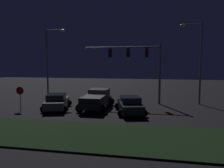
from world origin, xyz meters
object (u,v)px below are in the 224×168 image
Objects in this scene: car_sedan at (57,102)px; street_lamp_left at (51,56)px; traffic_signal_gantry at (137,58)px; stop_sign at (20,94)px; street_lamp_right at (197,54)px; car_sedan_far at (130,105)px; pickup_truck at (97,98)px.

street_lamp_left is at bearing 15.33° from car_sedan.
traffic_signal_gantry is 0.98× the size of street_lamp_left.
car_sedan is 3.44m from stop_sign.
street_lamp_right reaches higher than traffic_signal_gantry.
car_sedan is at bearing 73.10° from car_sedan_far.
street_lamp_right is (9.79, 4.14, 4.36)m from pickup_truck.
car_sedan is (-3.64, -1.16, -0.26)m from pickup_truck.
street_lamp_left is 16.62m from street_lamp_right.
traffic_signal_gantry is (3.58, 3.41, 3.90)m from pickup_truck.
pickup_truck is at bearing -157.07° from street_lamp_right.
stop_sign is (-10.21, -0.75, 0.82)m from car_sedan_far.
traffic_signal_gantry is at bearing 28.22° from stop_sign.
traffic_signal_gantry is at bearing -72.91° from car_sedan.
car_sedan_far is 9.66m from street_lamp_right.
street_lamp_right is (16.62, -0.10, 0.07)m from street_lamp_left.
car_sedan_far is (3.38, -1.42, -0.26)m from pickup_truck.
car_sedan_far is at bearing -139.06° from street_lamp_right.
street_lamp_left is 3.79× the size of stop_sign.
car_sedan is 15.16m from street_lamp_right.
car_sedan is at bearing 17.58° from stop_sign.
street_lamp_left reaches higher than stop_sign.
street_lamp_left is (-10.40, 0.83, 0.39)m from traffic_signal_gantry.
traffic_signal_gantry is at bearing -47.08° from pickup_truck.
stop_sign is at bearing -89.96° from street_lamp_left.
street_lamp_right is (6.22, 0.73, 0.46)m from traffic_signal_gantry.
street_lamp_right is at bearing -63.84° from car_sedan_far.
street_lamp_right is at bearing 6.69° from traffic_signal_gantry.
traffic_signal_gantry is (0.19, 4.83, 4.16)m from car_sedan_far.
stop_sign is at bearing 79.42° from car_sedan_far.
stop_sign is (0.00, -6.41, -3.73)m from street_lamp_left.
street_lamp_left is (-3.19, 5.40, 4.55)m from car_sedan.
stop_sign is at bearing 92.32° from car_sedan.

